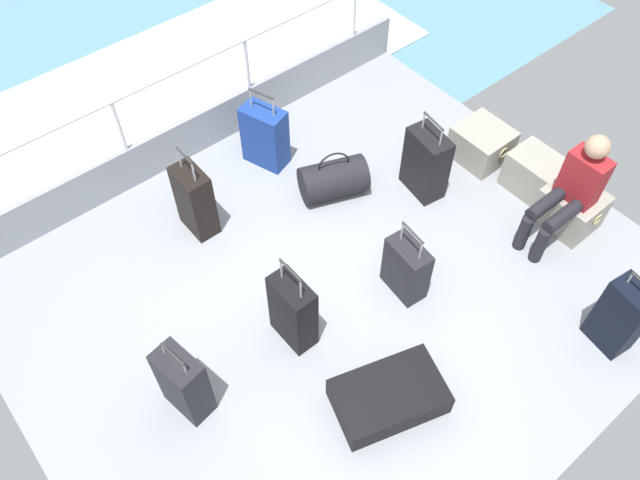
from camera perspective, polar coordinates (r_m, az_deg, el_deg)
name	(u,v)px	position (r m, az deg, el deg)	size (l,w,h in m)	color
ground_plane	(337,290)	(5.48, 1.49, -4.53)	(4.40, 5.20, 0.06)	gray
gunwale_port	(195,134)	(6.49, -11.17, 9.30)	(0.06, 5.20, 0.45)	gray
railing_port	(185,89)	(6.13, -11.99, 13.08)	(0.04, 4.20, 1.02)	silver
sea_wake	(135,105)	(7.87, -16.20, 11.57)	(12.00, 12.00, 0.01)	#598C9E
cargo_crate_0	(482,144)	(6.54, 14.28, 8.36)	(0.53, 0.47, 0.35)	gray
cargo_crate_1	(536,175)	(6.35, 18.78, 5.57)	(0.56, 0.38, 0.39)	gray
cargo_crate_2	(571,208)	(6.17, 21.53, 2.68)	(0.53, 0.43, 0.38)	gray
passenger_seated	(571,190)	(5.79, 21.58, 4.22)	(0.34, 0.66, 1.08)	maroon
suitcase_1	(184,383)	(4.77, -12.11, -12.42)	(0.39, 0.27, 0.78)	black
suitcase_2	(621,316)	(5.42, 25.32, -6.20)	(0.37, 0.27, 0.81)	black
suitcase_3	(265,136)	(6.23, -4.96, 9.24)	(0.47, 0.36, 0.85)	navy
suitcase_4	(426,163)	(6.00, 9.46, 6.81)	(0.45, 0.30, 0.86)	black
suitcase_5	(406,268)	(5.29, 7.72, -2.53)	(0.40, 0.24, 0.76)	black
suitcase_6	(389,396)	(4.89, 6.17, -13.73)	(0.72, 0.92, 0.22)	black
suitcase_7	(195,201)	(5.70, -11.14, 3.46)	(0.36, 0.23, 0.92)	black
suitcase_8	(293,311)	(4.94, -2.44, -6.40)	(0.38, 0.21, 0.91)	black
duffel_bag	(333,179)	(6.00, 1.21, 5.48)	(0.56, 0.70, 0.52)	black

